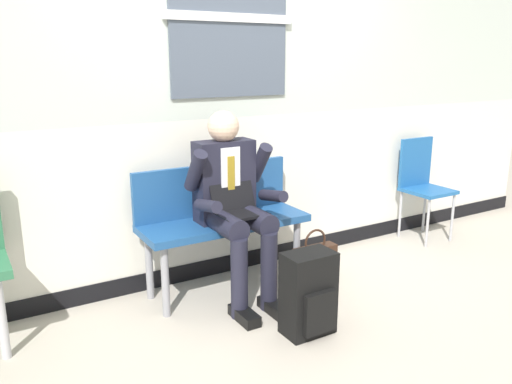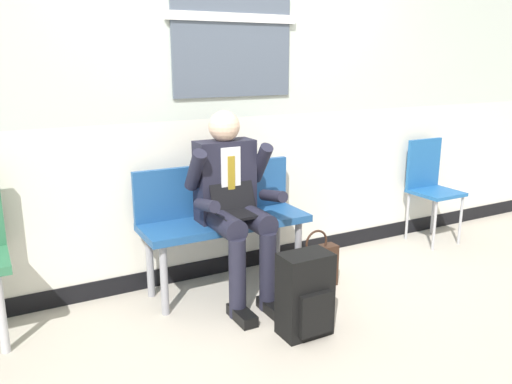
{
  "view_description": "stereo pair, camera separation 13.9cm",
  "coord_description": "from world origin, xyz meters",
  "px_view_note": "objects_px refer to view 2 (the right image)",
  "views": [
    {
      "loc": [
        -1.83,
        -2.63,
        1.61
      ],
      "look_at": [
        -0.13,
        0.21,
        0.75
      ],
      "focal_mm": 36.29,
      "sensor_mm": 36.0,
      "label": 1
    },
    {
      "loc": [
        -1.71,
        -2.7,
        1.61
      ],
      "look_at": [
        -0.13,
        0.21,
        0.75
      ],
      "focal_mm": 36.29,
      "sensor_mm": 36.0,
      "label": 2
    }
  ],
  "objects_px": {
    "folding_chair": "(430,181)",
    "bench_with_person": "(222,214)",
    "person_seated": "(233,201)",
    "handbag": "(316,266)",
    "backpack": "(306,295)"
  },
  "relations": [
    {
      "from": "bench_with_person",
      "to": "person_seated",
      "type": "relative_size",
      "value": 0.92
    },
    {
      "from": "person_seated",
      "to": "handbag",
      "type": "height_order",
      "value": "person_seated"
    },
    {
      "from": "handbag",
      "to": "folding_chair",
      "type": "bearing_deg",
      "value": 14.41
    },
    {
      "from": "bench_with_person",
      "to": "backpack",
      "type": "height_order",
      "value": "bench_with_person"
    },
    {
      "from": "backpack",
      "to": "handbag",
      "type": "height_order",
      "value": "backpack"
    },
    {
      "from": "bench_with_person",
      "to": "folding_chair",
      "type": "relative_size",
      "value": 1.29
    },
    {
      "from": "person_seated",
      "to": "folding_chair",
      "type": "xyz_separation_m",
      "value": [
        2.06,
        0.23,
        -0.15
      ]
    },
    {
      "from": "person_seated",
      "to": "folding_chair",
      "type": "bearing_deg",
      "value": 6.42
    },
    {
      "from": "bench_with_person",
      "to": "backpack",
      "type": "xyz_separation_m",
      "value": [
        0.15,
        -0.85,
        -0.3
      ]
    },
    {
      "from": "person_seated",
      "to": "handbag",
      "type": "relative_size",
      "value": 2.92
    },
    {
      "from": "person_seated",
      "to": "backpack",
      "type": "bearing_deg",
      "value": -77.27
    },
    {
      "from": "bench_with_person",
      "to": "person_seated",
      "type": "distance_m",
      "value": 0.24
    },
    {
      "from": "bench_with_person",
      "to": "person_seated",
      "type": "bearing_deg",
      "value": -90.0
    },
    {
      "from": "bench_with_person",
      "to": "handbag",
      "type": "distance_m",
      "value": 0.77
    },
    {
      "from": "folding_chair",
      "to": "bench_with_person",
      "type": "bearing_deg",
      "value": -178.94
    }
  ]
}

